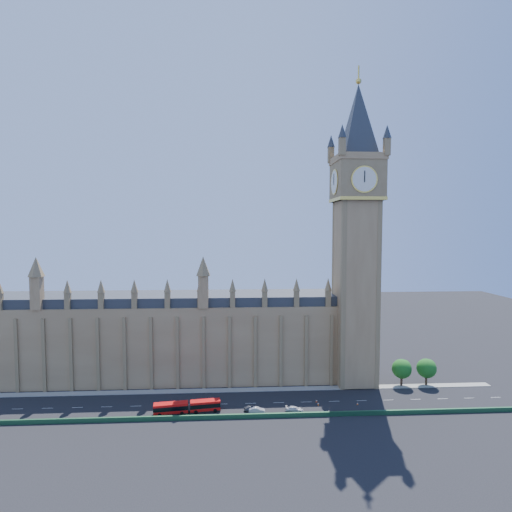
{
  "coord_description": "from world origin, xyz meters",
  "views": [
    {
      "loc": [
        -0.6,
        -109.93,
        48.82
      ],
      "look_at": [
        6.12,
        10.0,
        41.2
      ],
      "focal_mm": 28.0,
      "sensor_mm": 36.0,
      "label": 1
    }
  ],
  "objects": [
    {
      "name": "car_silver",
      "position": [
        5.48,
        -5.83,
        0.71
      ],
      "size": [
        4.4,
        1.85,
        1.41
      ],
      "primitive_type": "imported",
      "rotation": [
        0.0,
        0.0,
        1.49
      ],
      "color": "#AFB0B7",
      "rests_on": "ground"
    },
    {
      "name": "ground",
      "position": [
        0.0,
        0.0,
        0.0
      ],
      "size": [
        400.0,
        400.0,
        0.0
      ],
      "primitive_type": "plane",
      "color": "black",
      "rests_on": "ground"
    },
    {
      "name": "cone_b",
      "position": [
        14.0,
        -2.85,
        0.32
      ],
      "size": [
        0.42,
        0.42,
        0.65
      ],
      "rotation": [
        0.0,
        0.0,
        0.03
      ],
      "color": "black",
      "rests_on": "ground"
    },
    {
      "name": "car_grey",
      "position": [
        4.25,
        -4.65,
        0.74
      ],
      "size": [
        4.51,
        2.21,
        1.48
      ],
      "primitive_type": "imported",
      "rotation": [
        0.0,
        0.0,
        1.68
      ],
      "color": "#404247",
      "rests_on": "ground"
    },
    {
      "name": "car_white",
      "position": [
        15.63,
        -5.77,
        0.69
      ],
      "size": [
        4.95,
        2.49,
        1.38
      ],
      "primitive_type": "imported",
      "rotation": [
        0.0,
        0.0,
        1.45
      ],
      "color": "silver",
      "rests_on": "ground"
    },
    {
      "name": "elizabeth_tower",
      "position": [
        38.0,
        13.99,
        54.56
      ],
      "size": [
        20.59,
        20.59,
        105.0
      ],
      "color": "olive",
      "rests_on": "ground"
    },
    {
      "name": "tree_east_far",
      "position": [
        60.22,
        10.08,
        5.64
      ],
      "size": [
        6.0,
        6.0,
        8.5
      ],
      "color": "#382619",
      "rests_on": "ground"
    },
    {
      "name": "cone_c",
      "position": [
        34.0,
        -2.67,
        0.31
      ],
      "size": [
        0.41,
        0.41,
        0.62
      ],
      "rotation": [
        0.0,
        0.0,
        -0.05
      ],
      "color": "black",
      "rests_on": "ground"
    },
    {
      "name": "cone_d",
      "position": [
        22.9,
        -2.35,
        0.39
      ],
      "size": [
        0.64,
        0.64,
        0.79
      ],
      "rotation": [
        0.0,
        0.0,
        0.34
      ],
      "color": "black",
      "rests_on": "ground"
    },
    {
      "name": "bridge_parapet",
      "position": [
        0.0,
        -9.0,
        0.6
      ],
      "size": [
        160.0,
        0.6,
        1.2
      ],
      "primitive_type": "cube",
      "color": "#1E4C2D",
      "rests_on": "ground"
    },
    {
      "name": "tree_east_near",
      "position": [
        52.22,
        10.08,
        5.64
      ],
      "size": [
        6.0,
        6.0,
        8.5
      ],
      "color": "#382619",
      "rests_on": "ground"
    },
    {
      "name": "kerb_north",
      "position": [
        0.0,
        9.5,
        0.08
      ],
      "size": [
        160.0,
        3.0,
        0.16
      ],
      "primitive_type": "cube",
      "color": "gray",
      "rests_on": "ground"
    },
    {
      "name": "cone_a",
      "position": [
        22.83,
        -0.32,
        0.34
      ],
      "size": [
        0.44,
        0.44,
        0.7
      ],
      "rotation": [
        0.0,
        0.0,
        0.01
      ],
      "color": "black",
      "rests_on": "ground"
    },
    {
      "name": "palace_westminster",
      "position": [
        -25.0,
        22.0,
        13.86
      ],
      "size": [
        120.0,
        20.0,
        28.0
      ],
      "color": "olive",
      "rests_on": "ground"
    },
    {
      "name": "red_bus",
      "position": [
        -13.22,
        -4.9,
        1.58
      ],
      "size": [
        17.83,
        4.77,
        3.0
      ],
      "rotation": [
        0.0,
        0.0,
        0.13
      ],
      "color": "red",
      "rests_on": "ground"
    }
  ]
}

